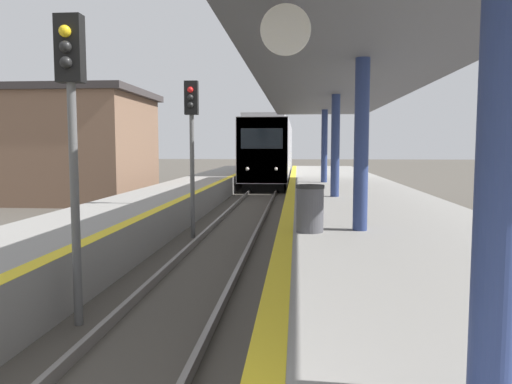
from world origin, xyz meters
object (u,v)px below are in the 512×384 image
(signal_mid, at_px, (192,129))
(trash_bin, at_px, (310,208))
(train, at_px, (271,151))
(signal_near, at_px, (71,111))

(signal_mid, relative_size, trash_bin, 4.88)
(trash_bin, bearing_deg, train, 94.57)
(signal_mid, distance_m, trash_bin, 5.46)
(trash_bin, bearing_deg, signal_mid, 126.55)
(signal_near, bearing_deg, trash_bin, 38.33)
(signal_near, xyz_separation_m, trash_bin, (3.31, 2.61, -1.63))
(signal_near, bearing_deg, train, 87.64)
(train, xyz_separation_m, signal_near, (-1.20, -29.01, 0.79))
(train, height_order, signal_near, train)
(train, relative_size, signal_near, 4.45)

